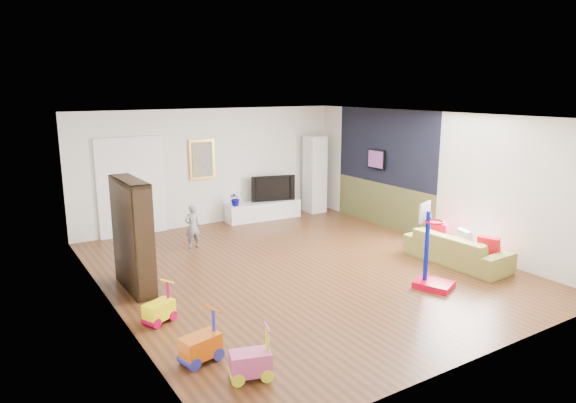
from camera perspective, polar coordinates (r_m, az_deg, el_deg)
floor at (r=9.28m, az=1.33°, el=-7.40°), size 6.50×7.50×0.00m
ceiling at (r=8.74m, az=1.42°, el=9.48°), size 6.50×7.50×0.00m
wall_back at (r=12.16m, az=-8.48°, el=3.82°), size 6.50×0.00×2.70m
wall_front at (r=6.25m, az=20.88°, el=-5.21°), size 6.50×0.00×2.70m
wall_left at (r=7.65m, az=-19.36°, el=-1.91°), size 0.00×7.50×2.70m
wall_right at (r=11.02m, az=15.60°, el=2.60°), size 0.00×7.50×2.70m
navy_accent at (r=11.91m, az=10.70°, el=5.99°), size 0.01×3.20×1.70m
olive_wainscot at (r=12.14m, az=10.45°, el=-0.36°), size 0.01×3.20×1.00m
doorway at (r=11.55m, az=-16.99°, el=1.44°), size 1.45×0.06×2.10m
painting_back at (r=12.00m, az=-9.53°, el=4.63°), size 0.62×0.06×0.92m
artwork_right at (r=12.05m, az=9.77°, el=4.66°), size 0.04×0.56×0.46m
media_console at (r=12.60m, az=-2.77°, el=-1.00°), size 1.89×0.58×0.44m
tall_cabinet at (r=13.23m, az=2.99°, el=3.04°), size 0.46×0.46×1.97m
bookshelf at (r=8.45m, az=-16.88°, el=-3.60°), size 0.34×1.23×1.79m
sofa at (r=9.92m, az=18.24°, el=-5.01°), size 0.83×1.96×0.57m
basketball_hoop at (r=8.51m, az=16.15°, el=-4.81°), size 0.67×0.72×1.40m
ride_on_yellow at (r=7.37m, az=-14.19°, el=-10.94°), size 0.49×0.41×0.56m
ride_on_orange at (r=6.29m, az=-9.74°, el=-14.68°), size 0.51×0.38×0.62m
ride_on_pink at (r=5.90m, az=-4.21°, el=-16.54°), size 0.51×0.40×0.60m
child at (r=10.46m, az=-10.58°, el=-2.74°), size 0.34×0.24×0.89m
tv at (r=12.67m, az=-1.78°, el=1.56°), size 1.10×0.43×0.63m
vase_plant at (r=12.14m, az=-5.83°, el=0.35°), size 0.35×0.31×0.36m
pillow_left at (r=9.66m, az=21.40°, el=-4.69°), size 0.20×0.39×0.37m
pillow_center at (r=10.02m, az=19.11°, el=-3.92°), size 0.18×0.35×0.34m
pillow_right at (r=10.39m, az=16.51°, el=-3.16°), size 0.15×0.35×0.34m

